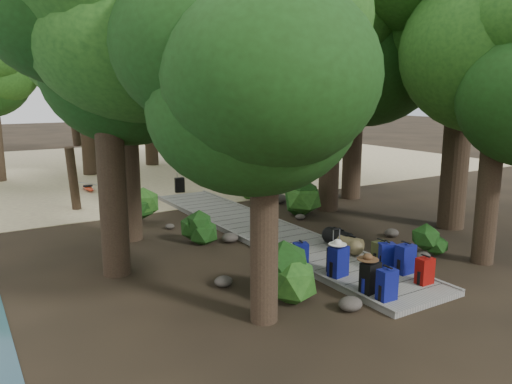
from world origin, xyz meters
TOP-DOWN VIEW (x-y plane):
  - ground at (0.00, 0.00)m, footprint 120.00×120.00m
  - sand_beach at (0.00, 16.00)m, footprint 40.00×22.00m
  - boardwalk at (0.00, 1.00)m, footprint 2.00×12.00m
  - backpack_left_a at (-0.68, -4.47)m, footprint 0.37×0.27m
  - backpack_left_b at (-0.70, -4.04)m, footprint 0.41×0.31m
  - backpack_left_c at (-0.64, -3.02)m, footprint 0.44×0.34m
  - backpack_left_d at (-0.78, -1.85)m, footprint 0.39×0.33m
  - backpack_right_a at (0.60, -4.30)m, footprint 0.35×0.25m
  - backpack_right_b at (0.73, -3.65)m, footprint 0.40×0.28m
  - backpack_right_c at (0.70, -3.14)m, footprint 0.43×0.37m
  - backpack_right_d at (0.75, -2.91)m, footprint 0.38×0.28m
  - duffel_right_khaki at (0.71, -1.91)m, footprint 0.53×0.67m
  - duffel_right_black at (0.76, -1.40)m, footprint 0.46×0.72m
  - suitcase_on_boardwalk at (-0.54, -2.81)m, footprint 0.38×0.25m
  - lone_suitcase_on_sand at (0.26, 7.80)m, footprint 0.42×0.29m
  - hat_brown at (-0.76, -4.01)m, footprint 0.43×0.43m
  - hat_white at (-0.72, -3.07)m, footprint 0.39×0.39m
  - kayak at (-2.85, 10.14)m, footprint 0.65×2.80m
  - sun_lounger at (2.57, 10.00)m, footprint 0.93×1.88m
  - tree_right_a at (3.13, -3.92)m, footprint 4.42×4.42m
  - tree_right_b at (5.18, -1.44)m, footprint 6.27×6.27m
  - tree_right_c at (3.48, 2.29)m, footprint 5.72×5.72m
  - tree_right_d at (5.52, 3.38)m, footprint 5.63×5.63m
  - tree_right_e at (3.81, 7.41)m, footprint 4.68×4.68m
  - tree_right_f at (6.66, 9.93)m, footprint 6.19×6.19m
  - tree_left_a at (-3.04, -3.78)m, footprint 4.25×4.25m
  - tree_left_b at (-4.61, -0.05)m, footprint 4.86×4.86m
  - tree_left_c at (-3.49, 2.42)m, footprint 5.18×5.18m
  - tree_back_a at (-1.73, 14.34)m, footprint 5.63×5.63m
  - tree_back_b at (2.05, 15.91)m, footprint 5.72×5.72m
  - tree_back_c at (4.65, 16.02)m, footprint 4.64×4.64m
  - palm_right_a at (3.46, 5.98)m, footprint 4.32×4.32m
  - palm_right_b at (5.18, 11.48)m, footprint 4.37×4.37m
  - palm_right_c at (2.76, 12.28)m, footprint 4.53×4.53m
  - palm_left_a at (-4.23, 6.87)m, footprint 4.22×4.22m
  - rock_left_a at (-1.42, -4.28)m, footprint 0.47×0.42m
  - rock_left_b at (-2.91, -1.97)m, footprint 0.40×0.36m
  - rock_left_c at (-1.27, 0.72)m, footprint 0.47×0.43m
  - rock_left_d at (-2.17, 2.86)m, footprint 0.28×0.25m
  - rock_right_a at (2.02, -3.07)m, footprint 0.40×0.36m
  - rock_right_b at (2.90, -1.23)m, footprint 0.42×0.38m
  - rock_right_c at (1.83, 1.69)m, footprint 0.34×0.31m
  - rock_right_d at (2.60, 4.03)m, footprint 0.63×0.56m
  - shrub_left_a at (-2.28, -3.20)m, footprint 1.19×1.19m
  - shrub_left_b at (-2.08, 1.10)m, footprint 0.87×0.87m
  - shrub_left_c at (-2.62, 4.11)m, footprint 1.14×1.14m
  - shrub_right_a at (2.37, -2.98)m, footprint 0.88×0.88m
  - shrub_right_b at (2.25, 2.16)m, footprint 1.36×1.36m
  - shrub_right_c at (2.00, 5.40)m, footprint 0.76×0.76m

SIDE VIEW (x-z plane):
  - ground at x=0.00m, z-range 0.00..0.00m
  - sand_beach at x=0.00m, z-range 0.00..0.02m
  - boardwalk at x=0.00m, z-range 0.00..0.12m
  - rock_left_d at x=-2.17m, z-range 0.00..0.16m
  - rock_right_c at x=1.83m, z-range 0.00..0.19m
  - rock_right_a at x=2.02m, z-range 0.00..0.22m
  - rock_left_b at x=-2.91m, z-range 0.00..0.22m
  - rock_right_b at x=2.90m, z-range 0.00..0.23m
  - rock_left_a at x=-1.42m, z-range 0.00..0.26m
  - rock_left_c at x=-1.27m, z-range 0.00..0.26m
  - kayak at x=-2.85m, z-range 0.02..0.30m
  - rock_right_d at x=2.60m, z-range 0.00..0.34m
  - sun_lounger at x=2.57m, z-range 0.02..0.60m
  - duffel_right_khaki at x=0.71m, z-range 0.12..0.51m
  - lone_suitcase_on_sand at x=0.26m, z-range 0.02..0.62m
  - duffel_right_black at x=0.76m, z-range 0.12..0.57m
  - shrub_right_c at x=2.00m, z-range 0.00..0.69m
  - backpack_left_d at x=-0.78m, z-range 0.12..0.63m
  - shrub_left_b at x=-2.08m, z-range 0.00..0.79m
  - suitcase_on_boardwalk at x=-0.54m, z-range 0.12..0.68m
  - shrub_right_a at x=2.37m, z-range 0.00..0.80m
  - backpack_right_d at x=0.75m, z-range 0.12..0.70m
  - backpack_right_c at x=0.70m, z-range 0.12..0.73m
  - backpack_right_a at x=0.60m, z-range 0.12..0.74m
  - backpack_left_a at x=-0.68m, z-range 0.12..0.80m
  - backpack_left_b at x=-0.70m, z-range 0.12..0.81m
  - backpack_right_b at x=0.73m, z-range 0.12..0.84m
  - backpack_left_c at x=-0.64m, z-range 0.12..0.86m
  - shrub_left_c at x=-2.62m, z-range 0.00..1.02m
  - shrub_left_a at x=-2.28m, z-range 0.00..1.07m
  - shrub_right_b at x=2.25m, z-range 0.00..1.22m
  - hat_brown at x=-0.76m, z-range 0.81..0.94m
  - hat_white at x=-0.72m, z-range 0.86..0.99m
  - palm_left_a at x=-4.23m, z-range 0.00..6.72m
  - tree_left_a at x=-3.04m, z-range 0.00..7.09m
  - palm_right_c at x=2.76m, z-range 0.00..7.21m
  - palm_right_a at x=3.46m, z-range 0.00..7.36m
  - tree_right_a at x=3.13m, z-range 0.00..7.37m
  - tree_back_c at x=4.65m, z-range 0.00..8.35m
  - tree_right_e at x=3.81m, z-range 0.00..8.43m
  - palm_right_b at x=5.18m, z-range 0.00..8.44m
  - tree_left_b at x=-4.61m, z-range 0.00..8.75m
  - tree_left_c at x=-3.49m, z-range 0.00..9.00m
  - tree_back_a at x=-1.73m, z-range 0.00..9.74m
  - tree_right_c at x=3.48m, z-range 0.00..9.90m
  - tree_back_b at x=2.05m, z-range 0.00..10.22m
  - tree_right_d at x=5.52m, z-range 0.00..10.32m
  - tree_right_f at x=6.66m, z-range 0.00..11.05m
  - tree_right_b at x=5.18m, z-range 0.00..11.21m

